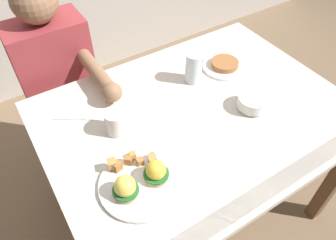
% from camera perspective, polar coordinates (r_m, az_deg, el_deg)
% --- Properties ---
extents(ground_plane, '(6.00, 6.00, 0.00)m').
position_cam_1_polar(ground_plane, '(1.87, 3.80, -14.95)').
color(ground_plane, '#7F664C').
extents(dining_table, '(1.20, 0.90, 0.74)m').
position_cam_1_polar(dining_table, '(1.35, 5.09, -1.95)').
color(dining_table, silver).
rests_on(dining_table, ground_plane).
extents(eggs_benedict_plate, '(0.27, 0.27, 0.09)m').
position_cam_1_polar(eggs_benedict_plate, '(1.04, -5.08, -10.75)').
color(eggs_benedict_plate, white).
rests_on(eggs_benedict_plate, dining_table).
extents(fruit_bowl, '(0.12, 0.12, 0.05)m').
position_cam_1_polar(fruit_bowl, '(1.31, 14.82, 3.04)').
color(fruit_bowl, white).
rests_on(fruit_bowl, dining_table).
extents(coffee_mug, '(0.11, 0.08, 0.09)m').
position_cam_1_polar(coffee_mug, '(1.18, -9.15, -0.24)').
color(coffee_mug, white).
rests_on(coffee_mug, dining_table).
extents(fork, '(0.14, 0.09, 0.00)m').
position_cam_1_polar(fork, '(1.29, -15.98, 0.32)').
color(fork, silver).
rests_on(fork, dining_table).
extents(water_glass_near, '(0.07, 0.07, 0.14)m').
position_cam_1_polar(water_glass_near, '(1.39, 4.55, 8.92)').
color(water_glass_near, silver).
rests_on(water_glass_near, dining_table).
extents(side_plate, '(0.20, 0.20, 0.04)m').
position_cam_1_polar(side_plate, '(1.50, 10.01, 9.57)').
color(side_plate, white).
rests_on(side_plate, dining_table).
extents(diner_person, '(0.34, 0.54, 1.14)m').
position_cam_1_polar(diner_person, '(1.64, -18.53, 6.61)').
color(diner_person, '#33333D').
rests_on(diner_person, ground_plane).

